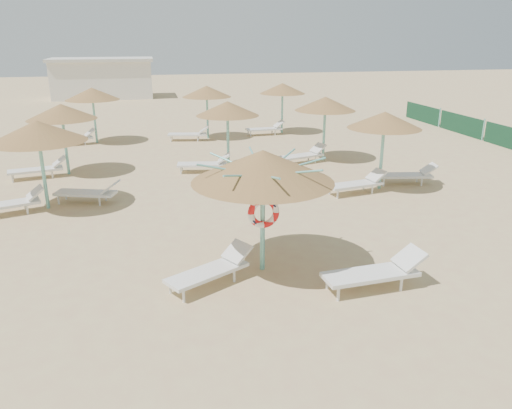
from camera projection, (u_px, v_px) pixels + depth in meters
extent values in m
plane|color=tan|center=(271.00, 271.00, 11.31)|extent=(120.00, 120.00, 0.00)
cylinder|color=#6EBFB5|center=(263.00, 221.00, 11.02)|extent=(0.11, 0.11, 2.32)
cone|color=olive|center=(263.00, 166.00, 10.61)|extent=(3.09, 3.09, 0.70)
cylinder|color=#6EBFB5|center=(263.00, 178.00, 10.70)|extent=(0.20, 0.20, 0.12)
cylinder|color=#6EBFB5|center=(295.00, 166.00, 10.77)|extent=(1.40, 0.04, 0.36)
cylinder|color=#6EBFB5|center=(280.00, 161.00, 11.20)|extent=(1.02, 1.02, 0.36)
cylinder|color=#6EBFB5|center=(256.00, 160.00, 11.29)|extent=(0.04, 1.40, 0.36)
cylinder|color=#6EBFB5|center=(235.00, 164.00, 11.00)|extent=(1.02, 1.02, 0.36)
cylinder|color=#6EBFB5|center=(230.00, 170.00, 10.49)|extent=(1.40, 0.04, 0.36)
cylinder|color=#6EBFB5|center=(244.00, 176.00, 10.06)|extent=(1.02, 1.02, 0.36)
cylinder|color=#6EBFB5|center=(271.00, 177.00, 9.97)|extent=(0.04, 1.40, 0.36)
cylinder|color=#6EBFB5|center=(292.00, 173.00, 10.27)|extent=(1.02, 1.02, 0.36)
torus|color=red|center=(264.00, 213.00, 10.85)|extent=(0.71, 0.15, 0.71)
cylinder|color=white|center=(184.00, 296.00, 9.93)|extent=(0.06, 0.06, 0.27)
cylinder|color=white|center=(170.00, 288.00, 10.27)|extent=(0.06, 0.06, 0.27)
cylinder|color=white|center=(234.00, 276.00, 10.76)|extent=(0.06, 0.06, 0.27)
cylinder|color=white|center=(220.00, 269.00, 11.10)|extent=(0.06, 0.06, 0.27)
cube|color=white|center=(207.00, 272.00, 10.54)|extent=(1.90, 1.44, 0.08)
cube|color=white|center=(237.00, 252.00, 10.99)|extent=(0.70, 0.74, 0.35)
cylinder|color=white|center=(338.00, 294.00, 9.98)|extent=(0.06, 0.06, 0.30)
cylinder|color=white|center=(327.00, 282.00, 10.46)|extent=(0.06, 0.06, 0.30)
cylinder|color=white|center=(401.00, 284.00, 10.37)|extent=(0.06, 0.06, 0.30)
cylinder|color=white|center=(388.00, 273.00, 10.86)|extent=(0.06, 0.06, 0.30)
cube|color=white|center=(370.00, 274.00, 10.39)|extent=(2.07, 0.82, 0.09)
cube|color=white|center=(409.00, 258.00, 10.56)|extent=(0.57, 0.68, 0.39)
cylinder|color=#6EBFB5|center=(43.00, 172.00, 15.03)|extent=(0.11, 0.11, 2.30)
cone|color=olive|center=(38.00, 131.00, 14.63)|extent=(2.79, 2.79, 0.63)
cylinder|color=#6EBFB5|center=(39.00, 139.00, 14.71)|extent=(0.20, 0.20, 0.12)
cylinder|color=white|center=(27.00, 210.00, 14.83)|extent=(0.06, 0.06, 0.28)
cylinder|color=white|center=(25.00, 205.00, 15.24)|extent=(0.06, 0.06, 0.28)
cube|color=white|center=(5.00, 205.00, 14.71)|extent=(2.00, 1.19, 0.08)
cube|color=white|center=(35.00, 193.00, 15.04)|extent=(0.65, 0.72, 0.36)
cylinder|color=white|center=(58.00, 200.00, 15.70)|extent=(0.06, 0.06, 0.28)
cylinder|color=white|center=(66.00, 195.00, 16.17)|extent=(0.06, 0.06, 0.28)
cylinder|color=white|center=(100.00, 202.00, 15.56)|extent=(0.06, 0.06, 0.28)
cylinder|color=white|center=(106.00, 197.00, 16.03)|extent=(0.06, 0.06, 0.28)
cube|color=white|center=(86.00, 193.00, 15.79)|extent=(2.00, 1.19, 0.08)
cube|color=white|center=(111.00, 187.00, 15.63)|extent=(0.65, 0.72, 0.36)
cylinder|color=#6EBFB5|center=(65.00, 144.00, 18.82)|extent=(0.11, 0.11, 2.30)
cone|color=olive|center=(61.00, 112.00, 18.42)|extent=(2.53, 2.53, 0.57)
cylinder|color=#6EBFB5|center=(62.00, 118.00, 18.50)|extent=(0.20, 0.20, 0.12)
cylinder|color=white|center=(12.00, 179.00, 18.03)|extent=(0.06, 0.06, 0.28)
cylinder|color=white|center=(13.00, 175.00, 18.46)|extent=(0.06, 0.06, 0.28)
cylinder|color=white|center=(52.00, 175.00, 18.55)|extent=(0.06, 0.06, 0.28)
cylinder|color=white|center=(52.00, 171.00, 18.99)|extent=(0.06, 0.06, 0.28)
cube|color=white|center=(35.00, 170.00, 18.50)|extent=(1.99, 1.00, 0.08)
cube|color=white|center=(59.00, 161.00, 18.75)|extent=(0.60, 0.69, 0.36)
cylinder|color=#6EBFB5|center=(95.00, 119.00, 24.39)|extent=(0.11, 0.11, 2.30)
cone|color=olive|center=(92.00, 94.00, 23.99)|extent=(2.58, 2.58, 0.58)
cylinder|color=#6EBFB5|center=(93.00, 99.00, 24.07)|extent=(0.20, 0.20, 0.12)
cylinder|color=white|center=(55.00, 145.00, 23.58)|extent=(0.06, 0.06, 0.28)
cylinder|color=white|center=(54.00, 143.00, 24.01)|extent=(0.06, 0.06, 0.28)
cylinder|color=white|center=(85.00, 142.00, 24.15)|extent=(0.06, 0.06, 0.28)
cylinder|color=white|center=(84.00, 140.00, 24.57)|extent=(0.06, 0.06, 0.28)
cube|color=white|center=(72.00, 139.00, 24.07)|extent=(1.99, 1.06, 0.08)
cube|color=white|center=(90.00, 132.00, 24.35)|extent=(0.61, 0.70, 0.36)
cylinder|color=#6EBFB5|center=(228.00, 140.00, 19.62)|extent=(0.11, 0.11, 2.30)
cone|color=olive|center=(227.00, 108.00, 19.23)|extent=(2.45, 2.45, 0.55)
cylinder|color=#6EBFB5|center=(228.00, 114.00, 19.30)|extent=(0.20, 0.20, 0.12)
cylinder|color=white|center=(181.00, 171.00, 19.08)|extent=(0.06, 0.06, 0.28)
cylinder|color=white|center=(182.00, 167.00, 19.56)|extent=(0.06, 0.06, 0.28)
cylinder|color=white|center=(216.00, 170.00, 19.15)|extent=(0.06, 0.06, 0.28)
cylinder|color=white|center=(216.00, 167.00, 19.62)|extent=(0.06, 0.06, 0.28)
cube|color=white|center=(202.00, 164.00, 19.30)|extent=(1.97, 0.91, 0.08)
cube|color=white|center=(224.00, 158.00, 19.27)|extent=(0.57, 0.67, 0.36)
cylinder|color=#6EBFB5|center=(207.00, 116.00, 25.44)|extent=(0.11, 0.11, 2.30)
cone|color=olive|center=(207.00, 91.00, 25.05)|extent=(2.46, 2.46, 0.55)
cylinder|color=#6EBFB5|center=(207.00, 96.00, 25.12)|extent=(0.20, 0.20, 0.12)
cylinder|color=white|center=(171.00, 139.00, 24.92)|extent=(0.06, 0.06, 0.28)
cylinder|color=white|center=(172.00, 137.00, 25.39)|extent=(0.06, 0.06, 0.28)
cylinder|color=white|center=(198.00, 139.00, 24.96)|extent=(0.06, 0.06, 0.28)
cylinder|color=white|center=(199.00, 137.00, 25.43)|extent=(0.06, 0.06, 0.28)
cube|color=white|center=(187.00, 134.00, 25.12)|extent=(1.98, 0.96, 0.08)
cube|color=white|center=(204.00, 130.00, 25.07)|extent=(0.59, 0.68, 0.36)
cylinder|color=#6EBFB5|center=(382.00, 156.00, 17.01)|extent=(0.11, 0.11, 2.30)
cone|color=olive|center=(385.00, 120.00, 16.62)|extent=(2.47, 2.47, 0.56)
cylinder|color=#6EBFB5|center=(384.00, 127.00, 16.69)|extent=(0.20, 0.20, 0.12)
cylinder|color=white|center=(338.00, 195.00, 16.24)|extent=(0.06, 0.06, 0.28)
cylinder|color=white|center=(330.00, 190.00, 16.68)|extent=(0.06, 0.06, 0.28)
cylinder|color=white|center=(372.00, 190.00, 16.73)|extent=(0.06, 0.06, 0.28)
cylinder|color=white|center=(364.00, 186.00, 17.17)|extent=(0.06, 0.06, 0.28)
cube|color=white|center=(354.00, 185.00, 16.69)|extent=(1.98, 0.96, 0.08)
cube|color=white|center=(376.00, 175.00, 16.92)|extent=(0.59, 0.68, 0.36)
cylinder|color=white|center=(384.00, 182.00, 17.58)|extent=(0.06, 0.06, 0.28)
cylinder|color=white|center=(380.00, 179.00, 18.05)|extent=(0.06, 0.06, 0.28)
cylinder|color=white|center=(422.00, 182.00, 17.61)|extent=(0.06, 0.06, 0.28)
cylinder|color=white|center=(417.00, 178.00, 18.09)|extent=(0.06, 0.06, 0.28)
cube|color=white|center=(405.00, 175.00, 17.78)|extent=(1.98, 0.96, 0.08)
cube|color=white|center=(429.00, 169.00, 17.72)|extent=(0.59, 0.68, 0.36)
cylinder|color=#6EBFB5|center=(324.00, 133.00, 20.96)|extent=(0.11, 0.11, 2.30)
cone|color=olive|center=(325.00, 104.00, 20.56)|extent=(2.52, 2.52, 0.57)
cylinder|color=#6EBFB5|center=(325.00, 109.00, 20.64)|extent=(0.20, 0.20, 0.12)
cylinder|color=white|center=(288.00, 164.00, 20.12)|extent=(0.06, 0.06, 0.28)
cylinder|color=white|center=(282.00, 161.00, 20.53)|extent=(0.06, 0.06, 0.28)
cylinder|color=white|center=(315.00, 160.00, 20.75)|extent=(0.06, 0.06, 0.28)
cylinder|color=white|center=(308.00, 157.00, 21.16)|extent=(0.06, 0.06, 0.28)
cube|color=white|center=(301.00, 156.00, 20.64)|extent=(2.00, 1.16, 0.08)
cube|color=white|center=(318.00, 148.00, 20.96)|extent=(0.64, 0.72, 0.36)
cylinder|color=#6EBFB5|center=(282.00, 112.00, 26.86)|extent=(0.11, 0.11, 2.30)
cone|color=olive|center=(282.00, 88.00, 26.46)|extent=(2.43, 2.43, 0.55)
cylinder|color=#6EBFB5|center=(282.00, 93.00, 26.54)|extent=(0.20, 0.20, 0.12)
cylinder|color=white|center=(251.00, 134.00, 26.15)|extent=(0.06, 0.06, 0.28)
cylinder|color=white|center=(248.00, 132.00, 26.61)|extent=(0.06, 0.06, 0.28)
cylinder|color=white|center=(275.00, 133.00, 26.51)|extent=(0.06, 0.06, 0.28)
cylinder|color=white|center=(272.00, 131.00, 26.97)|extent=(0.06, 0.06, 0.28)
cube|color=white|center=(264.00, 129.00, 26.54)|extent=(1.94, 0.76, 0.08)
cube|color=white|center=(279.00, 124.00, 26.69)|extent=(0.53, 0.63, 0.36)
cube|color=silver|center=(103.00, 80.00, 42.01)|extent=(8.00, 4.00, 3.00)
cube|color=beige|center=(101.00, 60.00, 41.49)|extent=(8.40, 4.40, 0.25)
cube|color=#1C5539|center=(512.00, 139.00, 23.19)|extent=(0.08, 3.80, 1.00)
cube|color=#1C5539|center=(461.00, 124.00, 26.89)|extent=(0.08, 3.80, 1.00)
cylinder|color=#6EBFB5|center=(483.00, 130.00, 25.12)|extent=(0.08, 0.08, 1.10)
cube|color=#1C5539|center=(422.00, 113.00, 30.59)|extent=(0.08, 3.80, 1.00)
cylinder|color=#6EBFB5|center=(440.00, 117.00, 28.82)|extent=(0.08, 0.08, 1.10)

